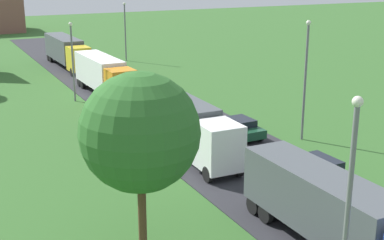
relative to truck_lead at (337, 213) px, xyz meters
The scene contains 13 objects.
road 12.56m from the truck_lead, 78.07° to the left, with size 10.00×140.00×0.06m, color #2B2B30.
lane_marking_centre 8.07m from the truck_lead, 70.86° to the left, with size 0.16×119.75×0.01m.
truck_lead is the anchor object (origin of this frame).
truck_second 16.42m from the truck_lead, 90.26° to the left, with size 2.68×14.03×3.69m.
truck_third 34.61m from the truck_lead, 90.05° to the left, with size 2.80×11.95×3.79m.
truck_fourth 51.68m from the truck_lead, 89.59° to the left, with size 2.72×13.61×3.77m.
car_second 8.76m from the truck_lead, 55.33° to the left, with size 1.96×4.52×1.52m.
car_third 17.42m from the truck_lead, 72.28° to the left, with size 1.84×3.95×1.46m.
lamppost_lead 6.69m from the truck_lead, 130.16° to the right, with size 0.36×0.36×8.96m.
lamppost_second 17.14m from the truck_lead, 57.17° to the left, with size 0.36×0.36×9.00m.
lamppost_third 33.90m from the truck_lead, 95.60° to the left, with size 0.36×0.36×7.64m.
lamppost_fourth 53.74m from the truck_lead, 80.46° to the left, with size 0.36×0.36×7.95m.
tree_oak 9.57m from the truck_lead, 150.96° to the left, with size 5.38×5.38×8.48m.
Camera 1 is at (-18.12, -4.14, 12.84)m, focal length 49.65 mm.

